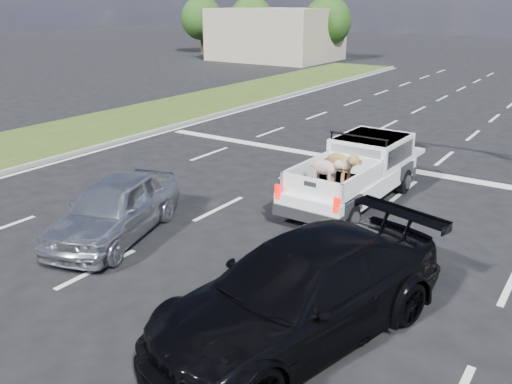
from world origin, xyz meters
TOP-DOWN VIEW (x-y plane):
  - ground at (0.00, 0.00)m, footprint 160.00×160.00m
  - road_markings at (0.00, 6.56)m, footprint 17.75×60.00m
  - grass_median_left at (-11.50, 6.00)m, footprint 5.00×60.00m
  - curb_left at (-9.05, 6.00)m, footprint 0.15×60.00m
  - building_left at (-20.00, 36.00)m, footprint 10.00×8.00m
  - tree_far_a at (-30.00, 38.00)m, footprint 4.20×4.20m
  - tree_far_b at (-24.00, 38.00)m, footprint 4.20×4.20m
  - tree_far_c at (-16.00, 38.00)m, footprint 4.20×4.20m
  - pickup_truck at (0.92, 6.43)m, footprint 1.92×4.86m
  - silver_sedan at (-2.63, 1.34)m, footprint 2.78×4.37m
  - black_coupe at (2.75, 0.30)m, footprint 3.57×5.83m

SIDE VIEW (x-z plane):
  - ground at x=0.00m, z-range 0.00..0.00m
  - road_markings at x=0.00m, z-range 0.00..0.01m
  - grass_median_left at x=-11.50m, z-range 0.00..0.10m
  - curb_left at x=-9.05m, z-range 0.00..0.14m
  - silver_sedan at x=-2.63m, z-range 0.00..1.39m
  - black_coupe at x=2.75m, z-range 0.00..1.58m
  - pickup_truck at x=0.92m, z-range -0.06..1.75m
  - building_left at x=-20.00m, z-range 0.00..4.40m
  - tree_far_a at x=-30.00m, z-range 0.59..5.99m
  - tree_far_b at x=-24.00m, z-range 0.59..5.99m
  - tree_far_c at x=-16.00m, z-range 0.59..5.99m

